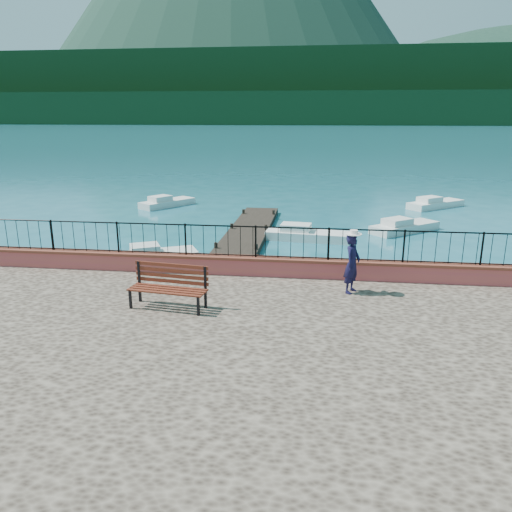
% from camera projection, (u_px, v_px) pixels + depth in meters
% --- Properties ---
extents(ground, '(2000.00, 2000.00, 0.00)m').
position_uv_depth(ground, '(248.00, 368.00, 12.26)').
color(ground, '#19596B').
rests_on(ground, ground).
extents(parapet, '(28.00, 0.46, 0.58)m').
position_uv_depth(parapet, '(265.00, 266.00, 15.38)').
color(parapet, '#B04F3F').
rests_on(parapet, promenade).
extents(railing, '(27.00, 0.05, 0.95)m').
position_uv_depth(railing, '(265.00, 242.00, 15.17)').
color(railing, black).
rests_on(railing, parapet).
extents(dock, '(2.00, 16.00, 0.30)m').
position_uv_depth(dock, '(243.00, 241.00, 23.91)').
color(dock, '#2D231C').
rests_on(dock, ground).
extents(far_forest, '(900.00, 60.00, 18.00)m').
position_uv_depth(far_forest, '(320.00, 109.00, 295.87)').
color(far_forest, black).
rests_on(far_forest, ground).
extents(foothills, '(900.00, 120.00, 44.00)m').
position_uv_depth(foothills, '(321.00, 90.00, 349.52)').
color(foothills, black).
rests_on(foothills, ground).
extents(park_bench, '(2.08, 0.91, 1.12)m').
position_uv_depth(park_bench, '(169.00, 296.00, 12.78)').
color(park_bench, black).
rests_on(park_bench, promenade).
extents(person, '(0.62, 0.72, 1.67)m').
position_uv_depth(person, '(352.00, 264.00, 13.77)').
color(person, black).
rests_on(person, promenade).
extents(hat, '(0.44, 0.44, 0.12)m').
position_uv_depth(hat, '(354.00, 232.00, 13.52)').
color(hat, white).
rests_on(hat, person).
extents(boat_0, '(3.52, 2.66, 0.80)m').
position_uv_depth(boat_0, '(157.00, 252.00, 21.00)').
color(boat_0, silver).
rests_on(boat_0, ground).
extents(boat_1, '(4.26, 1.76, 0.80)m').
position_uv_depth(boat_1, '(308.00, 232.00, 24.62)').
color(boat_1, silver).
rests_on(boat_1, ground).
extents(boat_2, '(3.93, 3.58, 0.80)m').
position_uv_depth(boat_2, '(405.00, 224.00, 26.37)').
color(boat_2, silver).
rests_on(boat_2, ground).
extents(boat_3, '(3.28, 3.91, 0.80)m').
position_uv_depth(boat_3, '(167.00, 200.00, 33.59)').
color(boat_3, silver).
rests_on(boat_3, ground).
extents(boat_5, '(4.13, 3.68, 0.80)m').
position_uv_depth(boat_5, '(436.00, 202.00, 33.15)').
color(boat_5, silver).
rests_on(boat_5, ground).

